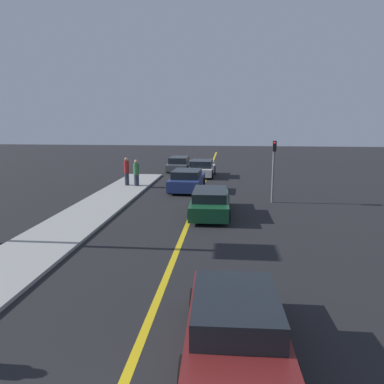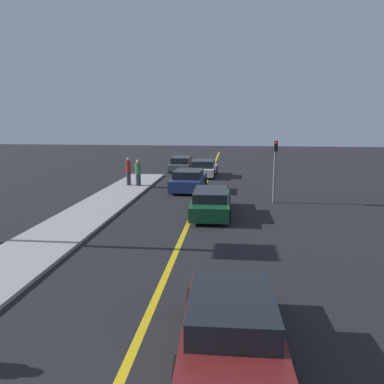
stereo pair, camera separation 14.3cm
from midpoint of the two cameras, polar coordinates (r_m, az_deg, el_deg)
name	(u,v)px [view 2 (the right image)]	position (r m, az deg, el deg)	size (l,w,h in m)	color
road_center_line	(199,199)	(21.23, 1.25, -1.07)	(0.20, 60.00, 0.01)	gold
sidewalk_left	(83,217)	(17.80, -16.11, -3.74)	(2.65, 26.41, 0.12)	#9E9E99
car_near_right_lane	(231,323)	(7.67, 6.58, -19.28)	(2.03, 4.09, 1.29)	maroon
car_ahead_center	(211,202)	(17.79, 3.13, -1.52)	(1.94, 4.67, 1.23)	#144728
car_far_distant	(189,180)	(23.69, -0.34, 1.78)	(2.13, 4.11, 1.32)	navy
car_parked_left_lot	(204,168)	(29.55, 1.95, 3.61)	(2.06, 4.04, 1.29)	silver
car_oncoming_far	(182,164)	(32.59, -1.46, 4.29)	(1.90, 4.43, 1.24)	#4C5156
pedestrian_mid_group	(138,173)	(24.94, -8.06, 2.93)	(0.38, 0.38, 1.72)	#282D3D
pedestrian_far_standing	(128,171)	(25.22, -9.51, 3.15)	(0.34, 0.34, 1.85)	#282D3D
traffic_light	(275,164)	(20.42, 12.72, 4.13)	(0.18, 0.40, 3.35)	slate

